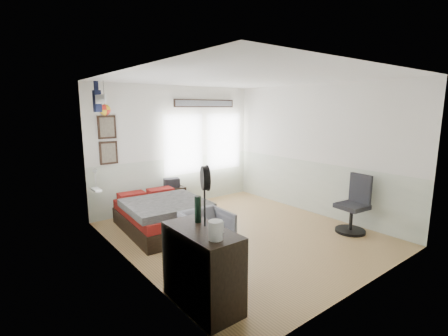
{
  "coord_description": "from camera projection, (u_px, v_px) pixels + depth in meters",
  "views": [
    {
      "loc": [
        -3.62,
        -4.13,
        2.21
      ],
      "look_at": [
        -0.1,
        0.4,
        1.15
      ],
      "focal_mm": 26.0,
      "sensor_mm": 36.0,
      "label": 1
    }
  ],
  "objects": [
    {
      "name": "room_shell",
      "position": [
        233.0,
        143.0,
        5.6
      ],
      "size": [
        4.02,
        4.52,
        2.71
      ],
      "color": "silver",
      "rests_on": "ground_plane"
    },
    {
      "name": "stand_fan",
      "position": [
        205.0,
        179.0,
        3.56
      ],
      "size": [
        0.18,
        0.27,
        0.7
      ],
      "rotation": [
        0.0,
        0.0,
        -0.42
      ],
      "color": "black",
      "rests_on": "dresser"
    },
    {
      "name": "task_chair",
      "position": [
        354.0,
        209.0,
        5.82
      ],
      "size": [
        0.53,
        0.53,
        1.05
      ],
      "rotation": [
        0.0,
        0.0,
        -0.11
      ],
      "color": "black",
      "rests_on": "ground_plane"
    },
    {
      "name": "bottle",
      "position": [
        198.0,
        209.0,
        3.76
      ],
      "size": [
        0.08,
        0.08,
        0.31
      ],
      "primitive_type": "cylinder",
      "color": "black",
      "rests_on": "dresser"
    },
    {
      "name": "wall_decor",
      "position": [
        134.0,
        114.0,
        6.26
      ],
      "size": [
        3.55,
        1.32,
        1.44
      ],
      "color": "#322017",
      "rests_on": "room_shell"
    },
    {
      "name": "bed",
      "position": [
        162.0,
        215.0,
        5.95
      ],
      "size": [
        1.41,
        1.9,
        0.58
      ],
      "rotation": [
        0.0,
        0.0,
        -0.06
      ],
      "color": "black",
      "rests_on": "ground_plane"
    },
    {
      "name": "black_bag",
      "position": [
        172.0,
        183.0,
        7.1
      ],
      "size": [
        0.37,
        0.3,
        0.19
      ],
      "primitive_type": "cube",
      "rotation": [
        0.0,
        0.0,
        -0.3
      ],
      "color": "black",
      "rests_on": "nightstand"
    },
    {
      "name": "ground_plane",
      "position": [
        242.0,
        234.0,
        5.79
      ],
      "size": [
        4.0,
        4.5,
        0.01
      ],
      "primitive_type": "cube",
      "color": "#997447"
    },
    {
      "name": "dresser",
      "position": [
        202.0,
        267.0,
        3.64
      ],
      "size": [
        0.48,
        1.0,
        0.9
      ],
      "primitive_type": "cube",
      "color": "black",
      "rests_on": "ground_plane"
    },
    {
      "name": "nightstand",
      "position": [
        172.0,
        198.0,
        7.16
      ],
      "size": [
        0.52,
        0.42,
        0.51
      ],
      "primitive_type": "cube",
      "rotation": [
        0.0,
        0.0,
        -0.03
      ],
      "color": "black",
      "rests_on": "ground_plane"
    },
    {
      "name": "kettle",
      "position": [
        216.0,
        230.0,
        3.27
      ],
      "size": [
        0.17,
        0.15,
        0.2
      ],
      "rotation": [
        0.0,
        0.0,
        0.39
      ],
      "color": "silver",
      "rests_on": "dresser"
    },
    {
      "name": "armchair",
      "position": [
        207.0,
        231.0,
        5.06
      ],
      "size": [
        0.71,
        0.73,
        0.64
      ],
      "primitive_type": "imported",
      "rotation": [
        0.0,
        0.0,
        -0.05
      ],
      "color": "#5E5E5E",
      "rests_on": "ground_plane"
    }
  ]
}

